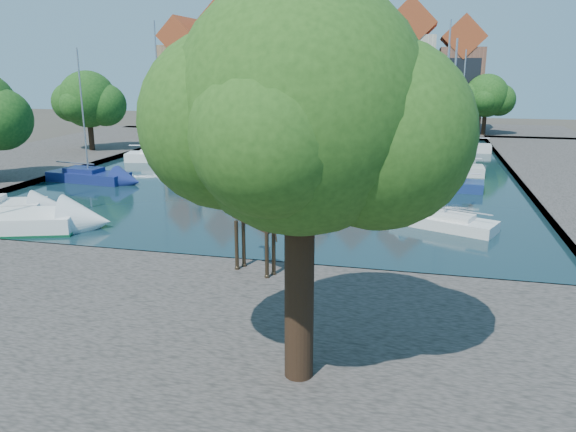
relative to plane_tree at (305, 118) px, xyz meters
name	(u,v)px	position (x,y,z in m)	size (l,w,h in m)	color
ground	(182,264)	(-7.62, 9.01, -7.67)	(160.00, 160.00, 0.00)	#38332B
water_basin	(294,171)	(-7.62, 33.01, -7.63)	(38.00, 50.00, 0.08)	black
near_quay	(99,324)	(-7.62, 2.01, -7.42)	(50.00, 14.00, 0.50)	#524B47
far_quay	(344,128)	(-7.62, 65.01, -7.42)	(60.00, 16.00, 0.50)	#524B47
left_quay	(42,157)	(-32.62, 33.01, -7.42)	(14.00, 52.00, 0.50)	#524B47
plane_tree	(305,118)	(0.00, 0.00, 0.00)	(8.32, 6.40, 10.62)	#332114
townhouse_west_end	(189,75)	(-30.62, 64.99, -0.31)	(5.44, 9.18, 14.93)	#8C6D4C
townhouse_west_mid	(228,69)	(-24.62, 64.99, 0.56)	(5.94, 9.18, 16.79)	#B6A58C
townhouse_west_inner	(271,76)	(-18.12, 64.99, -0.32)	(6.43, 9.18, 15.15)	silver
townhouse_center	(317,68)	(-11.62, 64.99, 0.69)	(5.44, 9.18, 16.93)	brown
townhouse_east_inner	(360,73)	(-5.62, 64.99, 0.06)	(5.94, 9.18, 15.79)	tan
townhouse_east_mid	(409,71)	(0.88, 64.99, 0.43)	(6.43, 9.18, 16.65)	beige
townhouse_east_end	(459,79)	(7.38, 64.99, -0.56)	(5.44, 9.18, 14.43)	brown
far_tree_far_west	(181,92)	(-29.51, 59.50, -2.49)	(7.28, 5.60, 7.68)	#332114
far_tree_west	(237,94)	(-21.52, 59.50, -2.60)	(6.76, 5.20, 7.36)	#332114
far_tree_mid_west	(295,93)	(-13.51, 59.50, -2.38)	(7.80, 6.00, 8.00)	#332114
far_tree_mid_east	(356,95)	(-5.52, 59.50, -2.54)	(7.02, 5.40, 7.52)	#332114
far_tree_east	(420,95)	(2.49, 59.50, -2.43)	(7.54, 5.80, 7.84)	#332114
far_tree_far_east	(487,97)	(10.48, 59.50, -2.60)	(6.76, 5.20, 7.36)	#332114
side_tree_left_far	(89,101)	(-29.51, 37.00, -2.29)	(7.28, 5.60, 7.88)	#332114
giraffe_statue	(250,213)	(-3.83, 7.62, -4.64)	(3.45, 1.77, 5.16)	#35291A
sailboat_left_b	(89,174)	(-22.22, 24.58, -7.02)	(6.68, 2.99, 10.06)	navy
sailboat_left_c	(162,154)	(-20.87, 34.75, -6.95)	(6.91, 3.64, 12.63)	white
sailboat_left_d	(188,140)	(-22.62, 45.00, -7.01)	(4.84, 2.03, 10.32)	silver
sailboat_left_e	(225,137)	(-19.62, 49.09, -7.02)	(6.14, 2.18, 9.11)	white
sailboat_right_a	(444,219)	(4.38, 17.64, -7.11)	(6.00, 4.04, 10.17)	silver
sailboat_right_b	(439,182)	(4.38, 27.97, -7.03)	(6.36, 2.72, 11.83)	navy
sailboat_right_c	(441,167)	(4.66, 34.10, -7.01)	(6.84, 2.45, 10.37)	silver
sailboat_right_d	(459,145)	(6.82, 47.61, -6.98)	(6.57, 2.53, 10.30)	silver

